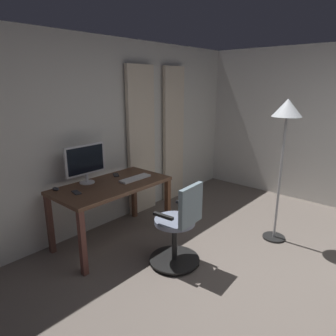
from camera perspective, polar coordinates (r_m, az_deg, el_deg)
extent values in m
plane|color=#695F57|center=(3.20, 27.41, -23.61)|extent=(7.57, 7.57, 0.00)
cube|color=silver|center=(4.21, -11.61, 6.16)|extent=(5.41, 0.10, 2.51)
cube|color=beige|center=(5.04, 1.02, 6.18)|extent=(0.46, 0.06, 2.18)
cube|color=beige|center=(4.51, -5.06, 4.96)|extent=(0.51, 0.06, 2.18)
cube|color=brown|center=(3.73, -10.62, -3.23)|extent=(1.40, 0.74, 0.04)
cube|color=brown|center=(4.06, -0.07, -7.06)|extent=(0.06, 0.06, 0.72)
cube|color=brown|center=(3.29, -15.82, -13.54)|extent=(0.06, 0.06, 0.72)
cube|color=brown|center=(4.49, -6.42, -4.85)|extent=(0.06, 0.06, 0.72)
cube|color=brown|center=(3.81, -21.37, -9.84)|extent=(0.06, 0.06, 0.72)
cylinder|color=black|center=(3.52, 1.23, -16.79)|extent=(0.56, 0.56, 0.02)
sphere|color=black|center=(3.71, 3.64, -15.25)|extent=(0.05, 0.05, 0.05)
sphere|color=black|center=(3.71, -1.20, -15.23)|extent=(0.05, 0.05, 0.05)
sphere|color=black|center=(3.47, -3.02, -17.65)|extent=(0.05, 0.05, 0.05)
sphere|color=black|center=(3.32, 1.23, -19.42)|extent=(0.05, 0.05, 0.05)
sphere|color=black|center=(3.47, 5.47, -17.69)|extent=(0.05, 0.05, 0.05)
cylinder|color=black|center=(3.41, 1.25, -13.69)|extent=(0.06, 0.06, 0.44)
cylinder|color=gray|center=(3.30, 1.27, -9.99)|extent=(0.47, 0.47, 0.05)
cube|color=gray|center=(3.10, 4.32, -7.06)|extent=(0.38, 0.08, 0.42)
cube|color=black|center=(3.09, -0.91, -9.03)|extent=(0.06, 0.24, 0.03)
cube|color=black|center=(3.39, 3.28, -6.75)|extent=(0.06, 0.24, 0.03)
cylinder|color=silver|center=(3.82, -15.00, -2.63)|extent=(0.18, 0.18, 0.01)
cylinder|color=silver|center=(3.80, -15.06, -1.83)|extent=(0.04, 0.04, 0.10)
cube|color=silver|center=(3.74, -15.35, 1.55)|extent=(0.53, 0.03, 0.36)
cube|color=black|center=(3.73, -15.21, 1.51)|extent=(0.49, 0.01, 0.32)
cube|color=white|center=(3.84, -6.20, -1.95)|extent=(0.44, 0.13, 0.02)
ellipsoid|color=#333338|center=(3.66, -20.42, -3.70)|extent=(0.06, 0.10, 0.04)
cube|color=black|center=(4.04, -9.78, -1.29)|extent=(0.14, 0.16, 0.01)
cube|color=#333338|center=(3.51, -16.89, -4.42)|extent=(0.10, 0.15, 0.01)
cylinder|color=black|center=(4.23, 19.30, -12.21)|extent=(0.28, 0.28, 0.02)
cylinder|color=#A5A5A8|center=(3.94, 20.31, -2.29)|extent=(0.03, 0.03, 1.56)
cone|color=#B7BCC1|center=(3.78, 21.60, 10.53)|extent=(0.34, 0.34, 0.20)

